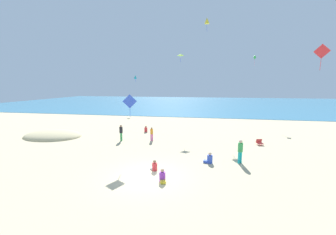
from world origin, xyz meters
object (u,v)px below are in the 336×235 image
object	(u,v)px
person_4	(154,166)
kite_red	(322,52)
person_3	(162,177)
beach_chair_mid_beach	(260,142)
person_2	(121,132)
kite_blue	(130,102)
person_6	(152,133)
person_1	(240,150)
kite_teal	(135,77)
kite_lime	(180,55)
kite_green	(255,58)
kite_yellow	(207,21)
person_5	(146,130)
person_0	(209,159)

from	to	relation	value
person_4	kite_red	xyz separation A→B (m)	(12.52, 6.75, 8.08)
person_3	person_4	world-z (taller)	person_3
beach_chair_mid_beach	person_2	world-z (taller)	person_2
person_4	kite_blue	size ratio (longest dim) A/B	0.40
beach_chair_mid_beach	person_6	world-z (taller)	person_6
person_1	kite_red	bearing A→B (deg)	-97.03
person_1	person_4	bearing A→B (deg)	71.44
person_2	kite_teal	bearing A→B (deg)	-76.74
person_1	kite_lime	xyz separation A→B (m)	(-5.88, 11.99, 8.43)
beach_chair_mid_beach	kite_green	size ratio (longest dim) A/B	0.44
kite_yellow	kite_lime	distance (m)	7.12
kite_yellow	kite_green	distance (m)	9.28
person_3	kite_blue	xyz separation A→B (m)	(-3.37, 3.87, 4.09)
person_1	kite_teal	distance (m)	31.03
person_5	kite_lime	world-z (taller)	kite_lime
kite_blue	kite_green	bearing A→B (deg)	55.84
person_1	person_6	distance (m)	9.26
person_4	kite_lime	size ratio (longest dim) A/B	0.72
person_2	person_4	distance (m)	8.39
kite_teal	kite_green	size ratio (longest dim) A/B	0.98
person_0	person_1	distance (m)	2.33
person_3	kite_teal	bearing A→B (deg)	-177.79
kite_yellow	kite_teal	xyz separation A→B (m)	(-13.93, 9.58, -7.24)
person_4	kite_blue	xyz separation A→B (m)	(-2.51, 2.38, 4.11)
person_1	person_2	xyz separation A→B (m)	(-10.96, 4.26, -0.06)
person_4	person_5	world-z (taller)	person_5
person_2	person_6	distance (m)	3.12
kite_blue	person_5	bearing A→B (deg)	98.52
person_4	kite_green	size ratio (longest dim) A/B	0.46
person_2	kite_yellow	size ratio (longest dim) A/B	0.88
beach_chair_mid_beach	kite_yellow	size ratio (longest dim) A/B	0.36
kite_green	person_5	bearing A→B (deg)	-143.54
beach_chair_mid_beach	kite_blue	xyz separation A→B (m)	(-10.95, -5.21, 4.13)
beach_chair_mid_beach	person_0	size ratio (longest dim) A/B	0.84
kite_yellow	kite_lime	size ratio (longest dim) A/B	1.88
person_0	kite_red	bearing A→B (deg)	-142.72
kite_yellow	kite_blue	distance (m)	19.62
kite_yellow	kite_red	xyz separation A→B (m)	(9.38, -11.47, -6.15)
person_4	kite_green	world-z (taller)	kite_green
kite_red	kite_green	xyz separation A→B (m)	(-2.10, 14.68, 1.38)
person_0	person_5	bearing A→B (deg)	-41.19
beach_chair_mid_beach	kite_blue	world-z (taller)	kite_blue
person_6	kite_lime	size ratio (longest dim) A/B	1.41
beach_chair_mid_beach	kite_red	size ratio (longest dim) A/B	0.32
person_3	kite_lime	world-z (taller)	kite_lime
person_6	kite_teal	distance (m)	23.29
person_2	person_5	bearing A→B (deg)	-108.87
person_0	kite_teal	distance (m)	30.37
person_4	kite_green	bearing A→B (deg)	-68.86
beach_chair_mid_beach	person_1	distance (m)	5.92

